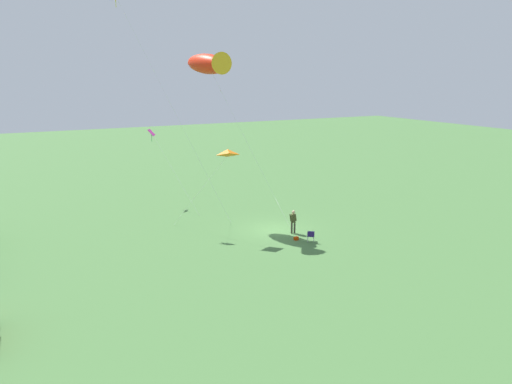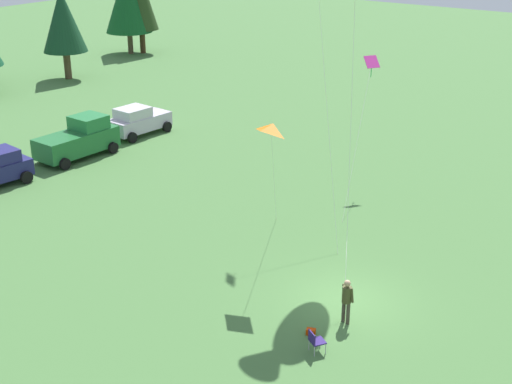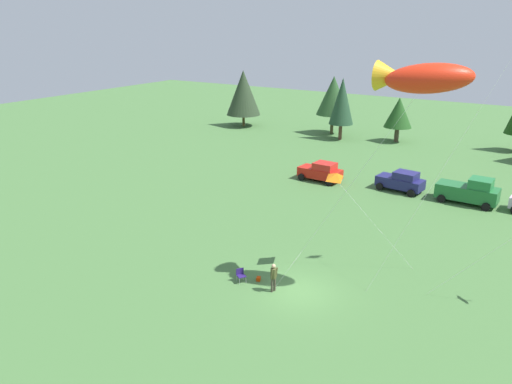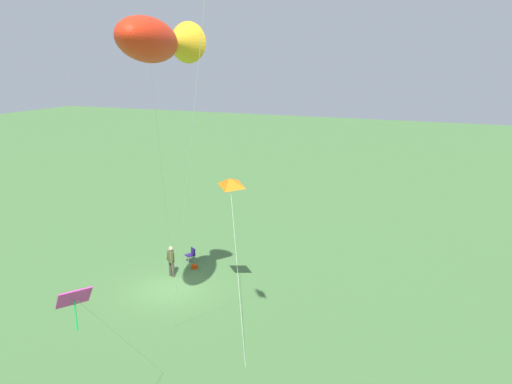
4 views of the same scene
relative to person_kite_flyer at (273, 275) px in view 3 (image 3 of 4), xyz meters
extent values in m
plane|color=#45723A|center=(1.36, 0.73, -1.02)|extent=(160.00, 160.00, 0.00)
cylinder|color=#413B2F|center=(0.02, 0.11, -0.60)|extent=(0.14, 0.14, 0.85)
cylinder|color=#413B2F|center=(-0.03, -0.11, -0.60)|extent=(0.14, 0.14, 0.85)
cylinder|color=#404121|center=(0.00, 0.00, 0.14)|extent=(0.41, 0.41, 0.62)
sphere|color=tan|center=(0.00, 0.00, 0.60)|extent=(0.24, 0.24, 0.24)
cylinder|color=#404121|center=(0.10, 0.18, 0.17)|extent=(0.13, 0.18, 0.56)
cylinder|color=#404121|center=(0.00, -0.21, 0.17)|extent=(0.13, 0.18, 0.56)
cube|color=navy|center=(-2.16, -0.10, -0.60)|extent=(0.66, 0.66, 0.04)
cube|color=navy|center=(-2.35, 0.02, -0.40)|extent=(0.29, 0.43, 0.40)
cylinder|color=#A5A8AD|center=(-1.87, -0.04, -0.81)|extent=(0.03, 0.03, 0.42)
cylinder|color=#A5A8AD|center=(-2.10, -0.39, -0.81)|extent=(0.03, 0.03, 0.42)
cylinder|color=#A5A8AD|center=(-2.22, 0.19, -0.81)|extent=(0.03, 0.03, 0.42)
cylinder|color=#A5A8AD|center=(-2.45, -0.17, -0.81)|extent=(0.03, 0.03, 0.42)
cube|color=#C13405|center=(-1.40, 0.62, -0.91)|extent=(0.31, 0.37, 0.22)
cube|color=red|center=(-6.84, 20.79, -0.23)|extent=(4.30, 2.06, 0.90)
cube|color=red|center=(-6.34, 20.76, 0.54)|extent=(2.10, 1.78, 0.65)
cylinder|color=black|center=(-5.27, 21.69, -0.68)|extent=(0.69, 0.26, 0.68)
cylinder|color=black|center=(-5.39, 19.71, -0.68)|extent=(0.69, 0.26, 0.68)
cylinder|color=black|center=(-8.29, 21.87, -0.68)|extent=(0.69, 0.26, 0.68)
cylinder|color=black|center=(-8.41, 19.90, -0.68)|extent=(0.69, 0.26, 0.68)
cube|color=navy|center=(0.74, 21.90, -0.23)|extent=(4.39, 2.32, 0.90)
cube|color=navy|center=(1.24, 21.83, 0.54)|extent=(2.19, 1.90, 0.65)
cylinder|color=black|center=(2.36, 22.69, -0.68)|extent=(0.70, 0.30, 0.68)
cylinder|color=black|center=(2.11, 20.72, -0.68)|extent=(0.70, 0.30, 0.68)
cylinder|color=black|center=(-0.64, 23.07, -0.68)|extent=(0.70, 0.30, 0.68)
cylinder|color=black|center=(-0.89, 21.11, -0.68)|extent=(0.70, 0.30, 0.68)
cube|color=#216831|center=(6.59, 21.71, -0.08)|extent=(5.08, 2.21, 1.20)
cube|color=#227238|center=(7.58, 21.67, 0.92)|extent=(1.88, 1.91, 0.80)
cylinder|color=black|center=(8.43, 22.72, -0.68)|extent=(0.69, 0.25, 0.68)
cylinder|color=black|center=(8.34, 20.55, -0.68)|extent=(0.69, 0.25, 0.68)
cylinder|color=black|center=(4.83, 22.87, -0.68)|extent=(0.69, 0.25, 0.68)
cylinder|color=black|center=(4.74, 20.70, -0.68)|extent=(0.69, 0.25, 0.68)
cylinder|color=#483A1E|center=(-28.05, 39.30, -0.16)|extent=(0.38, 0.38, 1.72)
cone|color=#283823|center=(-28.05, 39.30, 3.93)|extent=(4.98, 4.98, 6.46)
cylinder|color=#474229|center=(-14.73, 41.39, 0.32)|extent=(0.44, 0.44, 2.68)
cone|color=#284E26|center=(-14.73, 41.39, 4.27)|extent=(4.51, 4.51, 5.22)
cylinder|color=brown|center=(-12.31, 38.66, 0.02)|extent=(0.46, 0.46, 2.08)
cone|color=#22422B|center=(-12.31, 38.66, 4.05)|extent=(3.18, 3.18, 5.98)
cylinder|color=#463B2C|center=(-5.58, 41.28, -0.06)|extent=(0.57, 0.57, 1.93)
cone|color=#1F4B1B|center=(-5.58, 41.28, 2.81)|extent=(3.54, 3.54, 3.80)
ellipsoid|color=red|center=(6.60, 3.79, 11.16)|extent=(4.72, 2.97, 1.84)
cone|color=gold|center=(4.67, 3.79, 11.16)|extent=(1.50, 1.59, 1.59)
sphere|color=yellow|center=(7.78, 4.27, 11.34)|extent=(0.39, 0.39, 0.39)
cylinder|color=silver|center=(3.28, 1.91, 5.07)|extent=(6.66, 3.78, 12.18)
cylinder|color=#4C3823|center=(-0.05, 0.02, -1.02)|extent=(0.04, 0.04, 0.01)
cylinder|color=silver|center=(8.02, 6.10, 7.64)|extent=(6.89, 6.42, 17.32)
cylinder|color=#4C3823|center=(4.58, 2.89, -1.02)|extent=(0.04, 0.04, 0.01)
pyramid|color=orange|center=(1.73, 4.42, 5.09)|extent=(1.12, 1.38, 0.67)
cylinder|color=silver|center=(3.87, 5.78, 1.94)|extent=(4.45, 2.70, 5.92)
cylinder|color=#4C3823|center=(6.09, 7.12, -1.02)|extent=(0.04, 0.04, 0.01)
cylinder|color=silver|center=(10.68, 5.35, 2.18)|extent=(6.11, 1.99, 6.39)
cylinder|color=#4C3823|center=(7.63, 4.36, -1.02)|extent=(0.04, 0.04, 0.01)
camera|label=1|loc=(-29.71, 18.77, 10.35)|focal=35.00mm
camera|label=2|loc=(-19.90, -10.20, 13.16)|focal=50.00mm
camera|label=3|loc=(12.73, -22.17, 13.86)|focal=35.00mm
camera|label=4|loc=(21.53, 14.03, 10.55)|focal=35.00mm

